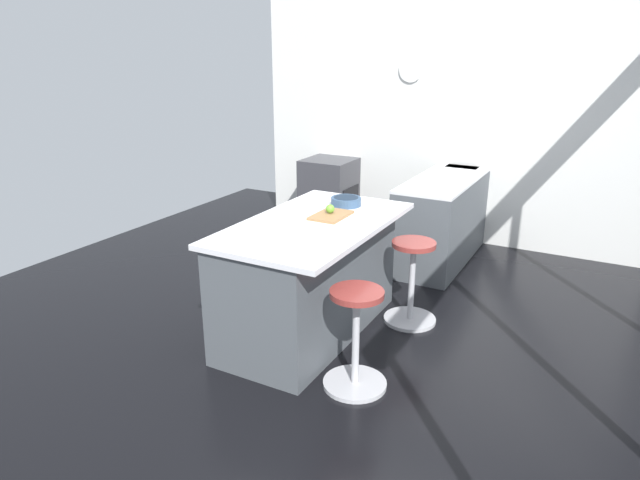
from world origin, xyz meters
name	(u,v)px	position (x,y,z in m)	size (l,w,h in m)	color
ground_plane	(345,327)	(0.00, 0.00, 0.00)	(7.10, 7.10, 0.00)	black
interior_partition_left	(452,115)	(-2.73, 0.00, 1.46)	(0.15, 4.81, 2.92)	silver
sink_cabinet	(454,208)	(-2.39, 0.21, 0.46)	(2.53, 0.60, 1.19)	#4C5156
oven_range	(329,193)	(-2.38, -1.41, 0.44)	(0.60, 0.61, 0.88)	#38383D
kitchen_island	(309,276)	(0.18, -0.24, 0.48)	(1.74, 0.98, 0.94)	#4C5156
stool_by_window	(412,284)	(-0.37, 0.43, 0.34)	(0.44, 0.44, 0.71)	#B7B7BC
stool_middle	(356,342)	(0.73, 0.43, 0.34)	(0.44, 0.44, 0.71)	#B7B7BC
cutting_board	(331,215)	(0.00, -0.14, 0.95)	(0.36, 0.24, 0.02)	olive
apple_green	(330,209)	(-0.02, -0.16, 1.00)	(0.07, 0.07, 0.07)	#609E2D
fruit_bowl	(346,201)	(-0.35, -0.18, 0.98)	(0.25, 0.25, 0.07)	#334C6B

